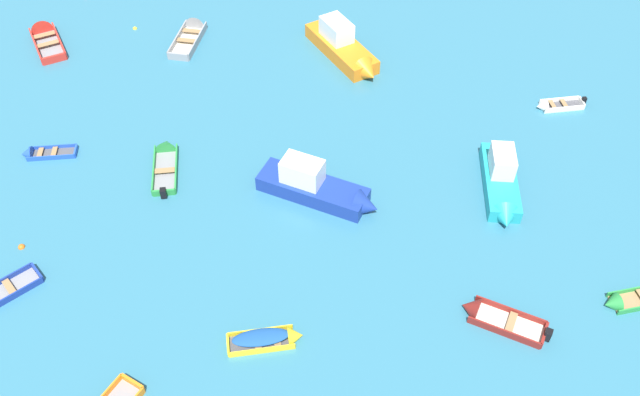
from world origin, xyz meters
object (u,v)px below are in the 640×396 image
(rowboat_yellow_back_row_right, at_px, (273,338))
(rowboat_grey_back_row_center, at_px, (193,31))
(rowboat_white_near_left, at_px, (552,106))
(rowboat_red_far_back, at_px, (44,35))
(mooring_buoy_near_foreground, at_px, (135,29))
(motor_launch_turquoise_far_right, at_px, (501,183))
(motor_launch_orange_far_left, at_px, (345,49))
(rowboat_green_midfield_right, at_px, (166,156))
(rowboat_maroon_outer_left, at_px, (488,315))
(rowboat_green_center, at_px, (625,302))
(mooring_buoy_central, at_px, (22,247))
(motor_launch_deep_blue_foreground_center, at_px, (320,188))
(rowboat_blue_back_row_left, at_px, (38,154))

(rowboat_yellow_back_row_right, relative_size, rowboat_grey_back_row_center, 0.73)
(rowboat_white_near_left, bearing_deg, rowboat_yellow_back_row_right, -120.49)
(rowboat_white_near_left, distance_m, rowboat_red_far_back, 32.01)
(mooring_buoy_near_foreground, bearing_deg, motor_launch_turquoise_far_right, -20.63)
(rowboat_white_near_left, bearing_deg, rowboat_grey_back_row_center, 174.82)
(rowboat_red_far_back, bearing_deg, rowboat_grey_back_row_center, 17.03)
(motor_launch_orange_far_left, bearing_deg, rowboat_green_midfield_right, -122.23)
(rowboat_white_near_left, height_order, rowboat_red_far_back, rowboat_red_far_back)
(rowboat_grey_back_row_center, bearing_deg, mooring_buoy_near_foreground, -173.92)
(rowboat_maroon_outer_left, bearing_deg, motor_launch_orange_far_left, 120.74)
(rowboat_green_center, bearing_deg, rowboat_maroon_outer_left, -159.04)
(motor_launch_turquoise_far_right, relative_size, rowboat_maroon_outer_left, 1.48)
(motor_launch_turquoise_far_right, bearing_deg, rowboat_grey_back_row_center, 154.82)
(rowboat_maroon_outer_left, relative_size, rowboat_green_center, 1.22)
(rowboat_white_near_left, relative_size, rowboat_maroon_outer_left, 0.75)
(rowboat_green_midfield_right, height_order, rowboat_maroon_outer_left, rowboat_maroon_outer_left)
(mooring_buoy_central, xyz_separation_m, mooring_buoy_near_foreground, (-2.84, 18.42, 0.00))
(rowboat_green_center, distance_m, mooring_buoy_central, 27.48)
(rowboat_yellow_back_row_right, xyz_separation_m, rowboat_white_near_left, (11.00, 18.69, -0.11))
(motor_launch_turquoise_far_right, distance_m, mooring_buoy_near_foreground, 26.00)
(rowboat_maroon_outer_left, distance_m, rowboat_green_center, 6.13)
(motor_launch_orange_far_left, relative_size, mooring_buoy_near_foreground, 20.26)
(rowboat_maroon_outer_left, xyz_separation_m, motor_launch_deep_blue_foreground_center, (-8.74, 5.10, 0.49))
(motor_launch_orange_far_left, bearing_deg, rowboat_red_far_back, -172.30)
(motor_launch_turquoise_far_right, distance_m, rowboat_green_midfield_right, 17.44)
(rowboat_yellow_back_row_right, relative_size, mooring_buoy_near_foreground, 11.29)
(rowboat_yellow_back_row_right, distance_m, mooring_buoy_near_foreground, 25.74)
(rowboat_blue_back_row_left, bearing_deg, motor_launch_turquoise_far_right, 8.04)
(rowboat_red_far_back, bearing_deg, motor_launch_deep_blue_foreground_center, -24.37)
(mooring_buoy_central, bearing_deg, rowboat_white_near_left, 35.02)
(rowboat_yellow_back_row_right, bearing_deg, rowboat_red_far_back, 139.47)
(rowboat_green_midfield_right, distance_m, rowboat_yellow_back_row_right, 12.74)
(rowboat_green_midfield_right, relative_size, mooring_buoy_near_foreground, 14.43)
(rowboat_red_far_back, height_order, motor_launch_orange_far_left, motor_launch_orange_far_left)
(rowboat_blue_back_row_left, relative_size, motor_launch_orange_far_left, 0.51)
(rowboat_grey_back_row_center, relative_size, motor_launch_orange_far_left, 0.76)
(motor_launch_deep_blue_foreground_center, bearing_deg, motor_launch_orange_far_left, 96.89)
(motor_launch_turquoise_far_right, relative_size, rowboat_green_midfield_right, 1.37)
(rowboat_white_near_left, relative_size, mooring_buoy_central, 8.90)
(rowboat_green_midfield_right, bearing_deg, mooring_buoy_near_foreground, 122.25)
(rowboat_yellow_back_row_right, bearing_deg, mooring_buoy_central, 171.55)
(rowboat_maroon_outer_left, height_order, mooring_buoy_central, rowboat_maroon_outer_left)
(rowboat_yellow_back_row_right, distance_m, rowboat_maroon_outer_left, 9.23)
(motor_launch_turquoise_far_right, xyz_separation_m, rowboat_white_near_left, (2.45, 7.51, -0.45))
(rowboat_green_midfield_right, height_order, motor_launch_orange_far_left, motor_launch_orange_far_left)
(rowboat_grey_back_row_center, bearing_deg, rowboat_blue_back_row_left, -105.85)
(rowboat_green_midfield_right, bearing_deg, motor_launch_orange_far_left, 57.77)
(rowboat_green_midfield_right, height_order, motor_launch_deep_blue_foreground_center, motor_launch_deep_blue_foreground_center)
(rowboat_grey_back_row_center, height_order, mooring_buoy_near_foreground, rowboat_grey_back_row_center)
(rowboat_white_near_left, distance_m, mooring_buoy_near_foreground, 26.83)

